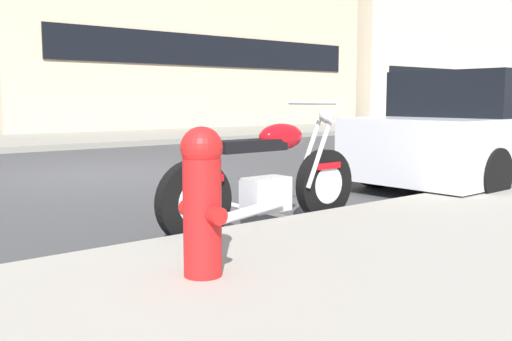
% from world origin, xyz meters
% --- Properties ---
extents(ground_plane, '(260.00, 260.00, 0.00)m').
position_xyz_m(ground_plane, '(0.00, 0.00, 0.00)').
color(ground_plane, '#3D3D3F').
extents(sidewalk_far_curb, '(120.00, 5.00, 0.14)m').
position_xyz_m(sidewalk_far_curb, '(12.00, 7.05, 0.07)').
color(sidewalk_far_curb, gray).
rests_on(sidewalk_far_curb, ground).
extents(parking_stall_stripe, '(0.12, 2.20, 0.01)m').
position_xyz_m(parking_stall_stripe, '(0.00, -3.95, 0.00)').
color(parking_stall_stripe, silver).
rests_on(parking_stall_stripe, ground).
extents(parked_motorcycle, '(2.18, 0.62, 1.13)m').
position_xyz_m(parked_motorcycle, '(-0.47, -4.46, 0.44)').
color(parked_motorcycle, black).
rests_on(parked_motorcycle, ground).
extents(parked_car_at_intersection, '(4.35, 1.93, 1.50)m').
position_xyz_m(parked_car_at_intersection, '(3.66, -4.15, 0.70)').
color(parked_car_at_intersection, silver).
rests_on(parked_car_at_intersection, ground).
extents(fire_hydrant, '(0.24, 0.36, 0.86)m').
position_xyz_m(fire_hydrant, '(-1.91, -5.62, 0.59)').
color(fire_hydrant, red).
rests_on(fire_hydrant, sidewalk_near_curb).
extents(townhouse_far_uphill, '(15.73, 8.57, 9.96)m').
position_xyz_m(townhouse_far_uphill, '(25.07, 13.60, 4.98)').
color(townhouse_far_uphill, beige).
rests_on(townhouse_far_uphill, ground).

